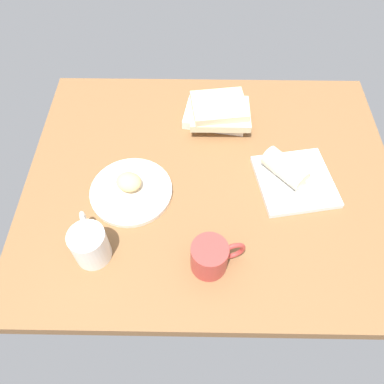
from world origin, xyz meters
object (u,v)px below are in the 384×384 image
(scone_pastry, at_px, (129,182))
(coffee_mug, at_px, (211,257))
(sauce_cup, at_px, (313,183))
(round_plate, at_px, (131,191))
(square_plate, at_px, (295,181))
(breakfast_wrap, at_px, (285,168))
(second_mug, at_px, (90,244))
(book_stack, at_px, (218,112))

(scone_pastry, relative_size, coffee_mug, 0.53)
(sauce_cup, bearing_deg, round_plate, 2.21)
(square_plate, distance_m, sauce_cup, 0.05)
(coffee_mug, bearing_deg, round_plate, -44.52)
(breakfast_wrap, relative_size, second_mug, 0.95)
(round_plate, distance_m, second_mug, 0.21)
(round_plate, relative_size, scone_pastry, 3.22)
(square_plate, relative_size, sauce_cup, 4.76)
(square_plate, relative_size, book_stack, 0.97)
(coffee_mug, height_order, second_mug, second_mug)
(round_plate, xyz_separation_m, square_plate, (-0.48, -0.04, 0.00))
(breakfast_wrap, bearing_deg, sauce_cup, 110.75)
(round_plate, xyz_separation_m, scone_pastry, (0.00, -0.01, 0.03))
(square_plate, distance_m, breakfast_wrap, 0.05)
(square_plate, bearing_deg, second_mug, 23.05)
(breakfast_wrap, bearing_deg, round_plate, -33.97)
(scone_pastry, xyz_separation_m, book_stack, (-0.26, -0.29, 0.00))
(scone_pastry, xyz_separation_m, breakfast_wrap, (-0.45, -0.05, 0.01))
(sauce_cup, distance_m, book_stack, 0.38)
(round_plate, bearing_deg, coffee_mug, 135.48)
(scone_pastry, distance_m, breakfast_wrap, 0.45)
(scone_pastry, distance_m, book_stack, 0.39)
(sauce_cup, xyz_separation_m, second_mug, (0.60, 0.21, 0.02))
(scone_pastry, distance_m, coffee_mug, 0.33)
(scone_pastry, bearing_deg, round_plate, 110.98)
(sauce_cup, xyz_separation_m, coffee_mug, (0.29, 0.24, 0.02))
(round_plate, relative_size, book_stack, 1.08)
(square_plate, height_order, second_mug, second_mug)
(square_plate, height_order, breakfast_wrap, breakfast_wrap)
(sauce_cup, height_order, coffee_mug, coffee_mug)
(sauce_cup, xyz_separation_m, breakfast_wrap, (0.08, -0.04, 0.02))
(second_mug, bearing_deg, square_plate, -156.95)
(round_plate, relative_size, second_mug, 1.67)
(scone_pastry, distance_m, square_plate, 0.48)
(square_plate, distance_m, book_stack, 0.34)
(round_plate, height_order, book_stack, book_stack)
(second_mug, bearing_deg, scone_pastry, -109.59)
(book_stack, bearing_deg, breakfast_wrap, 128.36)
(square_plate, height_order, coffee_mug, coffee_mug)
(square_plate, xyz_separation_m, breakfast_wrap, (0.03, -0.02, 0.04))
(scone_pastry, height_order, square_plate, scone_pastry)
(book_stack, distance_m, coffee_mug, 0.52)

